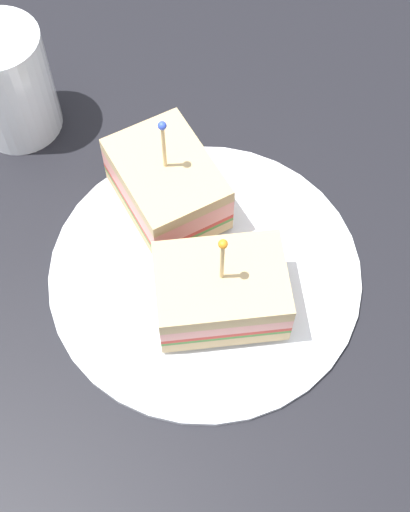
{
  "coord_description": "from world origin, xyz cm",
  "views": [
    {
      "loc": [
        -28.06,
        1.72,
        52.84
      ],
      "look_at": [
        0.0,
        0.0,
        2.93
      ],
      "focal_mm": 49.32,
      "sensor_mm": 36.0,
      "label": 1
    }
  ],
  "objects": [
    {
      "name": "drink_glass",
      "position": [
        17.49,
        16.66,
        4.87
      ],
      "size": [
        7.87,
        7.87,
        10.81
      ],
      "color": "beige",
      "rests_on": "ground_plane"
    },
    {
      "name": "sandwich_half_back",
      "position": [
        6.82,
        2.84,
        3.64
      ],
      "size": [
        12.31,
        10.97,
        10.73
      ],
      "color": "tan",
      "rests_on": "plate"
    },
    {
      "name": "ground_plane",
      "position": [
        0.0,
        0.0,
        -1.0
      ],
      "size": [
        116.49,
        116.49,
        2.0
      ],
      "primitive_type": "cube",
      "color": "black"
    },
    {
      "name": "sandwich_half_front",
      "position": [
        -3.5,
        -1.04,
        3.42
      ],
      "size": [
        7.84,
        10.51,
        10.14
      ],
      "color": "tan",
      "rests_on": "plate"
    },
    {
      "name": "plate",
      "position": [
        0.0,
        0.0,
        0.47
      ],
      "size": [
        26.45,
        26.45,
        0.93
      ],
      "primitive_type": "cylinder",
      "color": "white",
      "rests_on": "ground_plane"
    }
  ]
}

